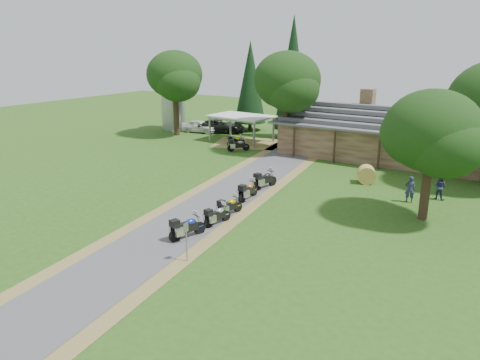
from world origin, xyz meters
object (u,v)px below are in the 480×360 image
Objects in this scene: motorcycle_row_d at (248,190)px; car_white_sedan at (200,125)px; motorcycle_row_e at (265,179)px; motorcycle_row_c at (230,205)px; motorcycle_carport_a at (236,140)px; motorcycle_row_b at (217,214)px; hay_bale at (366,174)px; motorcycle_carport_b at (238,144)px; carport at (241,128)px; lodge at (394,132)px; motorcycle_row_a at (187,226)px; car_dark_suv at (221,123)px; silo at (173,105)px.

car_white_sedan is at bearing 43.81° from motorcycle_row_d.
motorcycle_row_d is at bearing -161.20° from motorcycle_row_e.
motorcycle_row_d is 0.97× the size of motorcycle_row_e.
motorcycle_carport_a is (-10.72, 17.43, -0.03)m from motorcycle_row_c.
hay_bale is at bearing -9.41° from motorcycle_row_b.
motorcycle_carport_a is at bearing 77.53° from motorcycle_carport_b.
motorcycle_row_c is 12.50m from hay_bale.
motorcycle_row_e reaches higher than motorcycle_carport_a.
carport is 18.64m from hay_bale.
motorcycle_row_a is at bearing -100.28° from lodge.
car_dark_suv reaches higher than motorcycle_row_e.
silo reaches higher than hay_bale.
hay_bale is at bearing -121.51° from car_white_sedan.
car_white_sedan is 2.64m from car_dark_suv.
silo is 0.91× the size of carport.
motorcycle_carport_a is (12.23, -4.54, -2.38)m from silo.
silo is at bearing 159.39° from hay_bale.
lodge reaches higher than motorcycle_row_d.
lodge is 21.16m from car_dark_suv.
motorcycle_carport_b is (2.38, -4.35, -0.73)m from carport.
car_white_sedan reaches higher than motorcycle_carport_a.
car_white_sedan is at bearing 95.38° from motorcycle_carport_a.
motorcycle_row_d is (-0.62, 3.25, 0.05)m from motorcycle_row_c.
motorcycle_row_b is (0.23, 2.55, -0.08)m from motorcycle_row_a.
carport is 4.84× the size of hay_bale.
motorcycle_row_c is at bearing -114.79° from motorcycle_carport_a.
motorcycle_carport_b is at bearing -108.27° from motorcycle_carport_a.
motorcycle_row_a reaches higher than motorcycle_row_b.
motorcycle_row_c is 0.94× the size of motorcycle_carport_b.
silo is at bearing 103.27° from motorcycle_carport_a.
motorcycle_carport_a is at bearing 34.86° from motorcycle_row_d.
motorcycle_carport_b is (9.49, -6.19, -0.25)m from car_white_sedan.
hay_bale is (16.61, -8.43, -0.74)m from carport.
lodge reaches higher than motorcycle_row_a.
motorcycle_row_e is at bearing -99.02° from motorcycle_carport_b.
motorcycle_row_a reaches higher than hay_bale.
motorcycle_row_e is at bearing 18.94° from motorcycle_row_c.
motorcycle_carport_b reaches higher than motorcycle_carport_a.
hay_bale is at bearing -35.03° from motorcycle_row_d.
motorcycle_carport_b is at bearing 54.48° from motorcycle_row_e.
motorcycle_carport_b is (1.49, -1.89, 0.08)m from motorcycle_carport_a.
motorcycle_row_e is (22.02, -15.80, -2.27)m from silo.
motorcycle_row_a reaches higher than motorcycle_row_c.
motorcycle_row_a is 1.10× the size of motorcycle_row_c.
hay_bale is at bearing -87.06° from lodge.
motorcycle_row_e reaches higher than motorcycle_row_d.
motorcycle_row_b is at bearing -158.63° from motorcycle_row_e.
motorcycle_row_b is at bearing -100.86° from lodge.
carport is 17.41m from motorcycle_row_e.
car_dark_suv is at bearing 44.49° from motorcycle_row_b.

